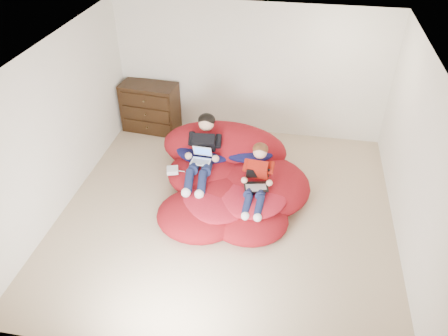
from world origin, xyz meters
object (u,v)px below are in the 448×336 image
Objects in this scene: younger_boy at (257,175)px; dresser at (150,107)px; beanbag_pile at (230,178)px; older_boy at (203,149)px; laptop_black at (257,181)px; laptop_white at (201,157)px.

dresser is at bearing 138.95° from younger_boy.
older_boy is at bearing 169.88° from beanbag_pile.
younger_boy is at bearing -35.86° from beanbag_pile.
laptop_white is at bearing 158.46° from laptop_black.
dresser is at bearing 137.76° from beanbag_pile.
younger_boy is at bearing -24.43° from older_boy.
beanbag_pile is 6.01× the size of laptop_black.
younger_boy reaches higher than beanbag_pile.
older_boy is (-0.45, 0.08, 0.45)m from beanbag_pile.
dresser is 2.53m from beanbag_pile.
beanbag_pile is 2.43× the size of younger_boy.
laptop_white is (-0.92, 0.32, 0.01)m from younger_boy.
laptop_white reaches higher than laptop_black.
beanbag_pile is 2.02× the size of older_boy.
younger_boy reaches higher than laptop_black.
beanbag_pile is 0.68m from younger_boy.
older_boy is 1.04m from laptop_black.
laptop_white is at bearing -90.00° from older_boy.
dresser is 0.87× the size of older_boy.
younger_boy is 3.41× the size of laptop_white.
laptop_white is at bearing 161.01° from younger_boy.
older_boy is (1.41, -1.61, 0.24)m from dresser.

